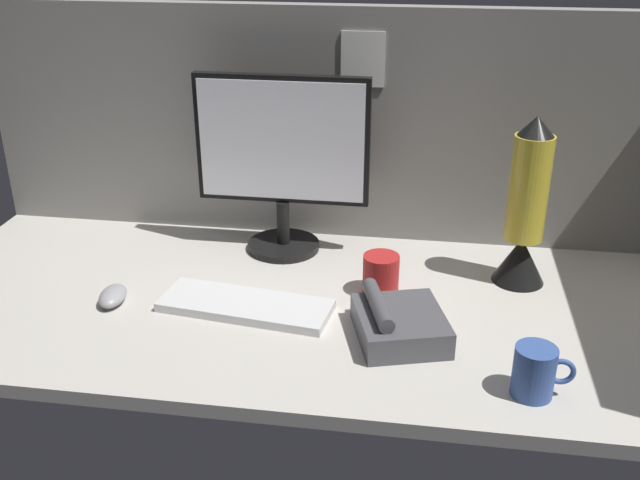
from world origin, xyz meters
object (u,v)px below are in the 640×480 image
monitor (282,157)px  mug_ceramic_blue (535,372)px  keyboard (246,306)px  desk_phone (398,324)px  mouse (113,296)px  lava_lamp (525,215)px  mug_red_plastic (381,275)px

monitor → mug_ceramic_blue: monitor is taller
keyboard → mug_ceramic_blue: size_ratio=3.40×
keyboard → desk_phone: desk_phone is taller
mouse → mug_ceramic_blue: mug_ceramic_blue is taller
monitor → lava_lamp: monitor is taller
keyboard → mouse: mouse is taller
mug_ceramic_blue → lava_lamp: (1.41, 44.08, 11.62)cm
monitor → keyboard: 39.66cm
mug_red_plastic → lava_lamp: size_ratio=0.24×
keyboard → mouse: size_ratio=3.85×
mug_red_plastic → mug_ceramic_blue: mug_ceramic_blue is taller
mouse → mug_red_plastic: mug_red_plastic is taller
mouse → lava_lamp: (88.82, 24.01, 14.77)cm
monitor → mouse: (-31.68, -33.39, -22.66)cm
mouse → lava_lamp: size_ratio=0.24×
monitor → desk_phone: (30.94, -38.13, -21.17)cm
desk_phone → monitor: bearing=129.1°
monitor → keyboard: monitor is taller
mug_ceramic_blue → lava_lamp: bearing=88.2°
mouse → desk_phone: desk_phone is taller
desk_phone → mug_red_plastic: bearing=105.4°
monitor → desk_phone: size_ratio=1.91×
mouse → desk_phone: size_ratio=0.42×
mouse → mug_ceramic_blue: size_ratio=0.88×
mug_red_plastic → mug_ceramic_blue: bearing=-48.2°
lava_lamp → mug_ceramic_blue: bearing=-91.8°
mug_ceramic_blue → lava_lamp: size_ratio=0.28×
monitor → mouse: monitor is taller
mug_red_plastic → mug_ceramic_blue: size_ratio=0.86×
mug_red_plastic → lava_lamp: (31.12, 10.90, 11.80)cm
mug_red_plastic → monitor: bearing=142.1°
keyboard → lava_lamp: 65.31cm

